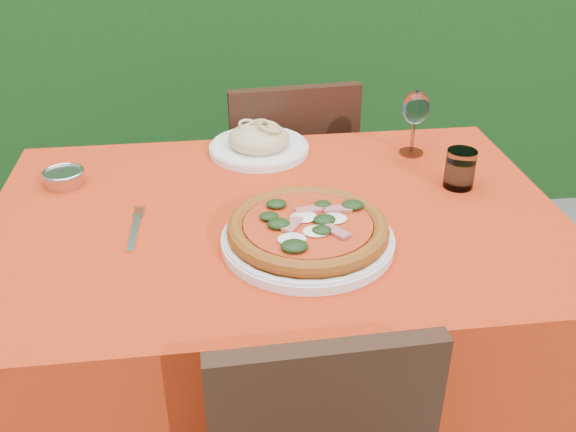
{
  "coord_description": "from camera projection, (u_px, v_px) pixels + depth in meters",
  "views": [
    {
      "loc": [
        -0.13,
        -1.22,
        1.45
      ],
      "look_at": [
        0.02,
        -0.05,
        0.77
      ],
      "focal_mm": 40.0,
      "sensor_mm": 36.0,
      "label": 1
    }
  ],
  "objects": [
    {
      "name": "dining_table",
      "position": [
        277.0,
        270.0,
        1.49
      ],
      "size": [
        1.26,
        0.86,
        0.75
      ],
      "color": "#4D2F18",
      "rests_on": "ground"
    },
    {
      "name": "chair_far",
      "position": [
        288.0,
        187.0,
        2.08
      ],
      "size": [
        0.42,
        0.42,
        0.86
      ],
      "rotation": [
        0.0,
        0.0,
        3.23
      ],
      "color": "black",
      "rests_on": "ground"
    },
    {
      "name": "pizza_plate",
      "position": [
        308.0,
        232.0,
        1.29
      ],
      "size": [
        0.38,
        0.38,
        0.07
      ],
      "rotation": [
        0.0,
        0.0,
        -0.24
      ],
      "color": "white",
      "rests_on": "dining_table"
    },
    {
      "name": "pasta_plate",
      "position": [
        259.0,
        143.0,
        1.68
      ],
      "size": [
        0.26,
        0.26,
        0.07
      ],
      "rotation": [
        0.0,
        0.0,
        -0.2
      ],
      "color": "white",
      "rests_on": "dining_table"
    },
    {
      "name": "water_glass",
      "position": [
        460.0,
        171.0,
        1.5
      ],
      "size": [
        0.07,
        0.07,
        0.09
      ],
      "color": "silver",
      "rests_on": "dining_table"
    },
    {
      "name": "wine_glass",
      "position": [
        415.0,
        110.0,
        1.63
      ],
      "size": [
        0.07,
        0.07,
        0.17
      ],
      "color": "silver",
      "rests_on": "dining_table"
    },
    {
      "name": "fork",
      "position": [
        134.0,
        233.0,
        1.34
      ],
      "size": [
        0.03,
        0.2,
        0.01
      ],
      "primitive_type": "cube",
      "rotation": [
        0.0,
        0.0,
        -0.04
      ],
      "color": "silver",
      "rests_on": "dining_table"
    },
    {
      "name": "steel_ramekin",
      "position": [
        64.0,
        178.0,
        1.52
      ],
      "size": [
        0.09,
        0.09,
        0.03
      ],
      "primitive_type": "cylinder",
      "color": "#B6B6BD",
      "rests_on": "dining_table"
    }
  ]
}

